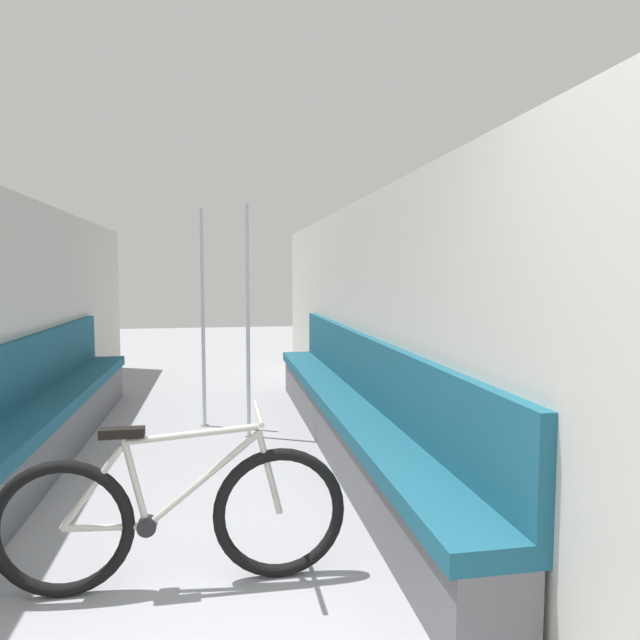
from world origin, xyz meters
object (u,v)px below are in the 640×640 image
at_px(bench_seat_row_right, 347,414).
at_px(bicycle, 174,517).
at_px(grab_pole_near, 203,322).
at_px(bench_seat_row_left, 36,428).
at_px(grab_pole_far, 248,325).

relative_size(bench_seat_row_right, bicycle, 3.23).
distance_m(bench_seat_row_right, grab_pole_near, 1.76).
relative_size(bicycle, grab_pole_near, 0.78).
xyz_separation_m(bicycle, grab_pole_near, (0.07, 2.92, 0.69)).
bearing_deg(bicycle, bench_seat_row_left, 139.67).
height_order(grab_pole_near, grab_pole_far, same).
relative_size(bench_seat_row_right, grab_pole_far, 2.52).
height_order(bench_seat_row_right, bicycle, bench_seat_row_right).
xyz_separation_m(bench_seat_row_right, bicycle, (-1.26, -1.83, 0.01)).
xyz_separation_m(bicycle, grab_pole_far, (0.48, 2.48, 0.69)).
xyz_separation_m(bench_seat_row_left, bench_seat_row_right, (2.42, 0.00, 0.00)).
distance_m(bicycle, grab_pole_far, 2.62).
bearing_deg(bench_seat_row_left, grab_pole_near, 41.83).
distance_m(bench_seat_row_left, grab_pole_far, 1.89).
height_order(bicycle, grab_pole_far, grab_pole_far).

